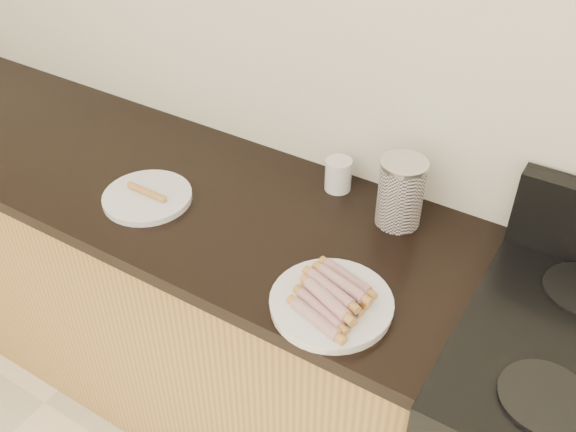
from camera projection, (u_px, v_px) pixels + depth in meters
The scene contains 10 objects.
wall_back at pixel (384, 47), 1.57m from camera, with size 4.00×0.04×2.60m, color silver.
cabinet_base at pixel (135, 276), 2.19m from camera, with size 2.20×0.59×0.86m, color #A67A39.
counter_slab at pixel (112, 166), 1.91m from camera, with size 2.20×0.62×0.04m, color black.
burner_near_left at pixel (545, 398), 1.22m from camera, with size 0.18×0.18×0.01m, color black.
main_plate at pixel (331, 305), 1.42m from camera, with size 0.27×0.27×0.02m, color white.
side_plate at pixel (147, 197), 1.74m from camera, with size 0.24×0.24×0.02m, color silver.
hotdog_pile at pixel (332, 295), 1.41m from camera, with size 0.13×0.22×0.05m.
plain_sausages at pixel (147, 192), 1.73m from camera, with size 0.12×0.02×0.02m.
canister at pixel (401, 192), 1.62m from camera, with size 0.12×0.12×0.19m.
mug at pixel (338, 175), 1.76m from camera, with size 0.07×0.07×0.09m, color silver.
Camera 1 is at (0.59, 0.61, 1.95)m, focal length 40.00 mm.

